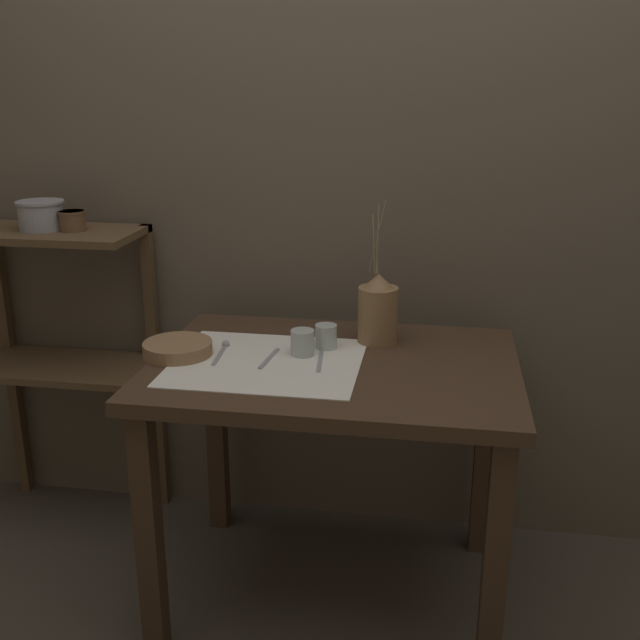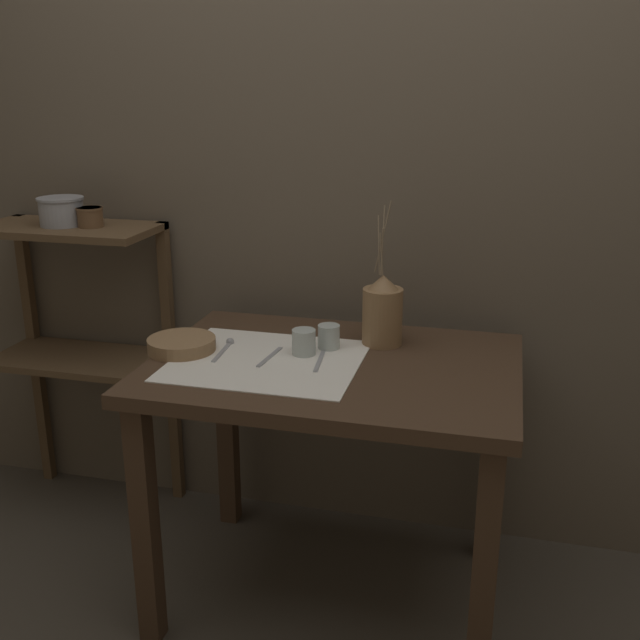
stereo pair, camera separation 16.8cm
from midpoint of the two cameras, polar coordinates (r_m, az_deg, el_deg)
name	(u,v)px [view 2 (the right image)]	position (r m, az deg, el deg)	size (l,w,h in m)	color
ground_plane	(332,592)	(2.48, 3.01, -20.06)	(12.00, 12.00, 0.00)	#473F35
stone_wall_back	(369,186)	(2.46, 5.73, 10.14)	(7.00, 0.06, 2.40)	brown
wooden_table	(333,401)	(2.15, 3.30, -6.19)	(1.03, 0.74, 0.77)	#422D1E
wooden_shelf_unit	(81,312)	(2.73, -16.10, 0.56)	(0.60, 0.31, 1.06)	brown
linen_cloth	(267,360)	(2.10, -1.80, -3.13)	(0.52, 0.46, 0.00)	white
pitcher_with_flowers	(382,312)	(2.22, 6.95, 0.58)	(0.12, 0.12, 0.43)	olive
wooden_bowl	(182,345)	(2.19, -8.36, -1.90)	(0.20, 0.20, 0.04)	#8E6B47
glass_tumbler_near	(304,342)	(2.13, 1.02, -1.72)	(0.07, 0.07, 0.07)	#B7C1BC
glass_tumbler_far	(329,337)	(2.19, 2.88, -1.30)	(0.06, 0.06, 0.07)	#B7C1BC
spoon_outer	(227,345)	(2.21, -4.93, -1.97)	(0.03, 0.17, 0.02)	#939399
fork_inner	(270,357)	(2.12, -1.59, -2.86)	(0.03, 0.16, 0.00)	#939399
fork_outer	(319,361)	(2.09, 2.27, -3.18)	(0.03, 0.16, 0.00)	#939399
metal_pot_large	(61,210)	(2.63, -17.39, 7.97)	(0.15, 0.15, 0.09)	#939399
metal_pot_small	(90,216)	(2.57, -15.34, 7.63)	(0.09, 0.09, 0.06)	brown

